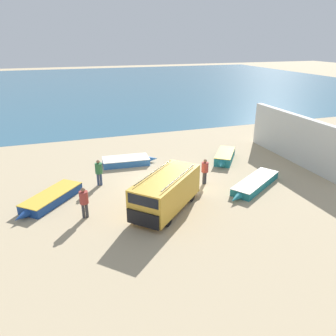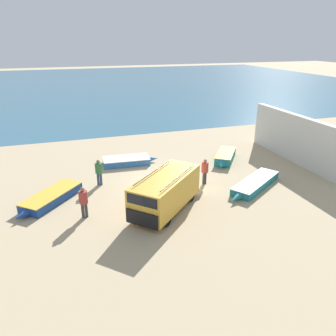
{
  "view_description": "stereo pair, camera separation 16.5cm",
  "coord_description": "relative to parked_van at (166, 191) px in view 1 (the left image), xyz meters",
  "views": [
    {
      "loc": [
        -6.16,
        -19.18,
        9.06
      ],
      "look_at": [
        0.34,
        0.0,
        1.0
      ],
      "focal_mm": 35.0,
      "sensor_mm": 36.0,
      "label": 1
    },
    {
      "loc": [
        -6.0,
        -19.24,
        9.06
      ],
      "look_at": [
        0.34,
        0.0,
        1.0
      ],
      "focal_mm": 35.0,
      "sensor_mm": 36.0,
      "label": 2
    }
  ],
  "objects": [
    {
      "name": "fishing_rowboat_3",
      "position": [
        6.34,
        0.92,
        -0.88
      ],
      "size": [
        5.12,
        3.74,
        0.51
      ],
      "rotation": [
        0.0,
        0.0,
        3.72
      ],
      "color": "#1E757F",
      "rests_on": "ground_plane"
    },
    {
      "name": "sea_water",
      "position": [
        0.99,
        55.58,
        -1.12
      ],
      "size": [
        120.0,
        80.0,
        0.01
      ],
      "primitive_type": "cube",
      "color": "#33607A",
      "rests_on": "ground_plane"
    },
    {
      "name": "fishing_rowboat_1",
      "position": [
        -0.57,
        7.76,
        -0.87
      ],
      "size": [
        4.31,
        1.88,
        0.52
      ],
      "rotation": [
        0.0,
        0.0,
        6.22
      ],
      "color": "#2D66AD",
      "rests_on": "ground_plane"
    },
    {
      "name": "harbor_wall",
      "position": [
        12.04,
        4.58,
        0.68
      ],
      "size": [
        0.5,
        10.11,
        3.63
      ],
      "primitive_type": "cube",
      "color": "silver",
      "rests_on": "ground_plane"
    },
    {
      "name": "fisherman_2",
      "position": [
        -3.12,
        4.51,
        -0.07
      ],
      "size": [
        0.47,
        0.47,
        1.77
      ],
      "rotation": [
        0.0,
        0.0,
        1.35
      ],
      "color": "navy",
      "rests_on": "ground_plane"
    },
    {
      "name": "fishing_rowboat_0",
      "position": [
        -6.21,
        2.95,
        -0.85
      ],
      "size": [
        3.91,
        4.28,
        0.55
      ],
      "rotation": [
        0.0,
        0.0,
        3.99
      ],
      "color": "navy",
      "rests_on": "ground_plane"
    },
    {
      "name": "ground_plane",
      "position": [
        0.99,
        3.58,
        -1.13
      ],
      "size": [
        200.0,
        200.0,
        0.0
      ],
      "primitive_type": "plane",
      "color": "tan"
    },
    {
      "name": "parked_van",
      "position": [
        0.0,
        0.0,
        0.0
      ],
      "size": [
        5.0,
        4.95,
        2.16
      ],
      "rotation": [
        0.0,
        0.0,
        3.92
      ],
      "color": "gold",
      "rests_on": "ground_plane"
    },
    {
      "name": "fishing_rowboat_2",
      "position": [
        6.83,
        5.93,
        -0.79
      ],
      "size": [
        3.07,
        3.74,
        0.68
      ],
      "rotation": [
        0.0,
        0.0,
        4.08
      ],
      "color": "#1E757F",
      "rests_on": "ground_plane"
    },
    {
      "name": "fisherman_1",
      "position": [
        3.54,
        2.53,
        -0.09
      ],
      "size": [
        0.45,
        0.45,
        1.73
      ],
      "rotation": [
        0.0,
        0.0,
        2.01
      ],
      "color": "#38383D",
      "rests_on": "ground_plane"
    },
    {
      "name": "fisherman_0",
      "position": [
        -4.42,
        0.52,
        -0.06
      ],
      "size": [
        0.47,
        0.47,
        1.78
      ],
      "rotation": [
        0.0,
        0.0,
        1.64
      ],
      "color": "#38383D",
      "rests_on": "ground_plane"
    }
  ]
}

